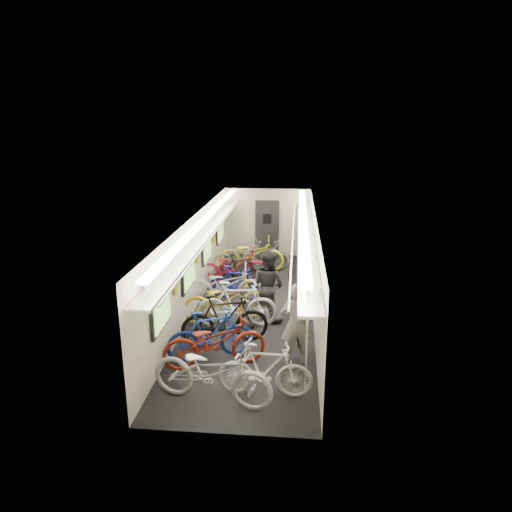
% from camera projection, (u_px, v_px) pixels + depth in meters
% --- Properties ---
extents(train_car_shell, '(10.00, 10.00, 10.00)m').
position_uv_depth(train_car_shell, '(243.00, 239.00, 12.05)').
color(train_car_shell, black).
rests_on(train_car_shell, ground).
extents(bicycle_0, '(2.28, 1.22, 1.14)m').
position_uv_depth(bicycle_0, '(212.00, 372.00, 7.67)').
color(bicycle_0, '#ADAEB2').
rests_on(bicycle_0, ground).
extents(bicycle_1, '(1.82, 1.11, 1.06)m').
position_uv_depth(bicycle_1, '(210.00, 335.00, 9.11)').
color(bicycle_1, navy).
rests_on(bicycle_1, ground).
extents(bicycle_2, '(2.14, 1.32, 1.06)m').
position_uv_depth(bicycle_2, '(215.00, 341.00, 8.83)').
color(bicycle_2, maroon).
rests_on(bicycle_2, ground).
extents(bicycle_3, '(1.97, 1.04, 1.14)m').
position_uv_depth(bicycle_3, '(225.00, 319.00, 9.74)').
color(bicycle_3, black).
rests_on(bicycle_3, ground).
extents(bicycle_4, '(2.18, 1.35, 1.08)m').
position_uv_depth(bicycle_4, '(225.00, 300.00, 10.89)').
color(bicycle_4, '#C58F12').
rests_on(bicycle_4, ground).
extents(bicycle_5, '(1.92, 0.75, 1.13)m').
position_uv_depth(bicycle_5, '(237.00, 304.00, 10.56)').
color(bicycle_5, white).
rests_on(bicycle_5, ground).
extents(bicycle_6, '(2.09, 0.92, 1.06)m').
position_uv_depth(bicycle_6, '(225.00, 285.00, 11.92)').
color(bicycle_6, '#B4B5B9').
rests_on(bicycle_6, ground).
extents(bicycle_7, '(1.61, 0.75, 0.93)m').
position_uv_depth(bicycle_7, '(236.00, 283.00, 12.25)').
color(bicycle_7, navy).
rests_on(bicycle_7, ground).
extents(bicycle_8, '(2.24, 1.32, 1.11)m').
position_uv_depth(bicycle_8, '(233.00, 267.00, 13.34)').
color(bicycle_8, maroon).
rests_on(bicycle_8, ground).
extents(bicycle_9, '(1.61, 0.96, 0.94)m').
position_uv_depth(bicycle_9, '(240.00, 271.00, 13.25)').
color(bicycle_9, black).
rests_on(bicycle_9, ground).
extents(bicycle_10, '(2.15, 0.87, 1.11)m').
position_uv_depth(bicycle_10, '(251.00, 254.00, 14.62)').
color(bicycle_10, yellow).
rests_on(bicycle_10, ground).
extents(bicycle_11, '(1.68, 0.52, 1.00)m').
position_uv_depth(bicycle_11, '(265.00, 370.00, 7.86)').
color(bicycle_11, silver).
rests_on(bicycle_11, ground).
extents(bicycle_12, '(2.07, 1.39, 1.03)m').
position_uv_depth(bicycle_12, '(242.00, 256.00, 14.57)').
color(bicycle_12, slate).
rests_on(bicycle_12, ground).
extents(bicycle_14, '(1.98, 1.11, 0.98)m').
position_uv_depth(bicycle_14, '(262.00, 253.00, 15.00)').
color(bicycle_14, slate).
rests_on(bicycle_14, ground).
extents(passenger_near, '(0.69, 0.54, 1.66)m').
position_uv_depth(passenger_near, '(295.00, 324.00, 8.91)').
color(passenger_near, slate).
rests_on(passenger_near, ground).
extents(passenger_mid, '(1.08, 1.04, 1.75)m').
position_uv_depth(passenger_mid, '(269.00, 285.00, 10.89)').
color(passenger_mid, black).
rests_on(passenger_mid, ground).
extents(backpack, '(0.29, 0.21, 0.38)m').
position_uv_depth(backpack, '(309.00, 290.00, 9.40)').
color(backpack, red).
rests_on(backpack, passenger_near).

